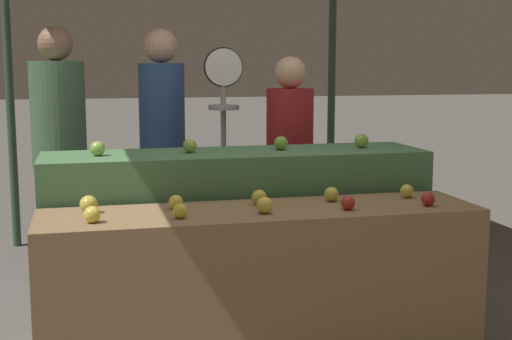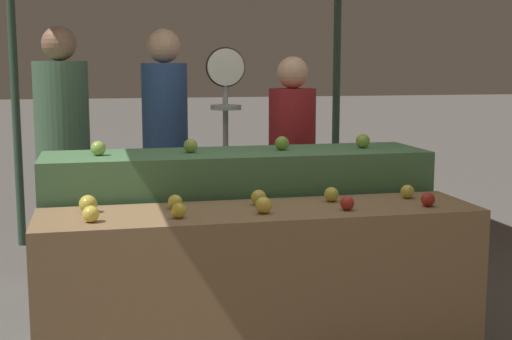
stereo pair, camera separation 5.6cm
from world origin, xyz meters
name	(u,v)px [view 1 (the left image)]	position (x,y,z in m)	size (l,w,h in m)	color
display_counter_front	(262,294)	(0.00, 0.00, 0.43)	(2.17, 0.55, 0.86)	olive
display_counter_back	(237,244)	(0.00, 0.60, 0.54)	(2.17, 0.55, 1.07)	#4C7A4C
apple_front_0	(92,215)	(-0.81, -0.11, 0.90)	(0.08, 0.08, 0.08)	yellow
apple_front_1	(180,211)	(-0.42, -0.11, 0.89)	(0.07, 0.07, 0.07)	gold
apple_front_2	(265,205)	(-0.01, -0.10, 0.90)	(0.08, 0.08, 0.08)	yellow
apple_front_3	(348,203)	(0.40, -0.11, 0.89)	(0.07, 0.07, 0.07)	#B72D23
apple_front_4	(428,199)	(0.83, -0.12, 0.89)	(0.07, 0.07, 0.07)	#AD281E
apple_front_5	(89,204)	(-0.83, 0.11, 0.90)	(0.09, 0.09, 0.09)	gold
apple_front_6	(176,202)	(-0.41, 0.11, 0.89)	(0.07, 0.07, 0.07)	yellow
apple_front_7	(259,197)	(0.01, 0.11, 0.90)	(0.08, 0.08, 0.08)	gold
apple_front_8	(332,194)	(0.40, 0.11, 0.90)	(0.08, 0.08, 0.08)	gold
apple_front_9	(407,191)	(0.82, 0.11, 0.90)	(0.07, 0.07, 0.07)	gold
apple_back_0	(97,148)	(-0.77, 0.59, 1.11)	(0.08, 0.08, 0.08)	#8EB247
apple_back_1	(190,146)	(-0.26, 0.61, 1.11)	(0.08, 0.08, 0.08)	#8EB247
apple_back_2	(281,143)	(0.26, 0.61, 1.11)	(0.08, 0.08, 0.08)	#7AA338
apple_back_3	(361,141)	(0.76, 0.61, 1.11)	(0.08, 0.08, 0.08)	#84AD3D
produce_scale	(224,120)	(0.05, 1.25, 1.20)	(0.26, 0.20, 1.67)	#99999E
person_vendor_at_scale	(290,158)	(0.50, 1.24, 0.94)	(0.32, 0.32, 1.61)	#2D2D38
person_customer_left	(162,135)	(-0.30, 1.69, 1.07)	(0.33, 0.33, 1.81)	#2D2D38
person_customer_right	(59,137)	(-1.01, 1.85, 1.06)	(0.46, 0.46, 1.82)	#2D2D38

